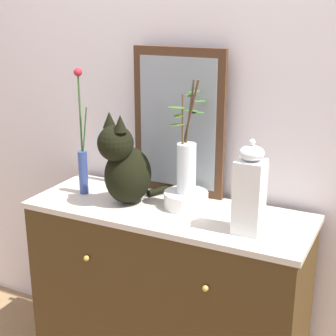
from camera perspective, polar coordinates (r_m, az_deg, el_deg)
The scene contains 8 objects.
wall_back at distance 2.28m, azimuth 3.31°, elevation 8.66°, with size 4.40×0.08×2.60m, color silver.
sideboard at distance 2.34m, azimuth -0.00°, elevation -14.18°, with size 1.21×0.46×0.85m.
mirror_leaning at distance 2.23m, azimuth 1.18°, elevation 5.08°, with size 0.43×0.03×0.65m.
cat_sitting at distance 2.15m, azimuth -4.82°, elevation 0.26°, with size 0.28×0.42×0.40m.
vase_slim_green at distance 2.29m, azimuth -9.58°, elevation 1.11°, with size 0.06×0.04×0.56m.
bowl_porcelain at distance 2.15m, azimuth 2.02°, elevation -3.55°, with size 0.19×0.19×0.07m, color white.
vase_glass_clear at distance 2.10m, azimuth 2.08°, elevation 0.72°, with size 0.12×0.19×0.47m.
jar_lidded_porcelain at distance 1.90m, azimuth 9.11°, elevation -2.53°, with size 0.10×0.10×0.36m.
Camera 1 is at (0.87, -1.78, 1.67)m, focal length 54.52 mm.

